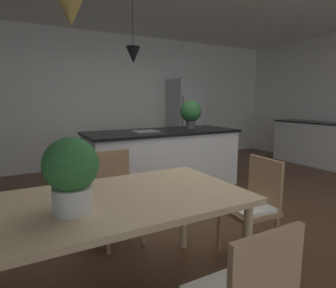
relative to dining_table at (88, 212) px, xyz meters
name	(u,v)px	position (x,y,z in m)	size (l,w,h in m)	color
ground_plane	(205,219)	(1.52, 0.84, -0.70)	(10.00, 8.40, 0.04)	#4C301E
wall_back_kitchen	(114,101)	(1.52, 4.10, 0.67)	(10.00, 0.12, 2.70)	white
dining_table	(88,212)	(0.00, 0.00, 0.00)	(2.05, 0.96, 0.75)	#D1B284
chair_far_right	(116,193)	(0.46, 0.85, -0.21)	(0.42, 0.42, 0.87)	#A87F56
chair_kitchen_end	(253,204)	(1.40, 0.00, -0.21)	(0.43, 0.43, 0.87)	#A87F56
kitchen_island	(163,159)	(1.62, 2.09, -0.22)	(2.34, 0.93, 0.91)	white
refrigerator	(186,120)	(3.07, 3.70, 0.22)	(0.69, 0.67, 1.81)	#B2B5B7
pendant_over_table	(70,2)	(-0.05, -0.03, 1.19)	(0.24, 0.24, 0.95)	black
pendant_over_island_main	(133,55)	(1.16, 2.09, 1.30)	(0.20, 0.20, 0.83)	black
potted_plant_on_island	(191,112)	(2.13, 2.09, 0.48)	(0.34, 0.34, 0.45)	#4C4C51
potted_plant_on_table	(71,172)	(-0.10, -0.12, 0.29)	(0.30, 0.30, 0.42)	beige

